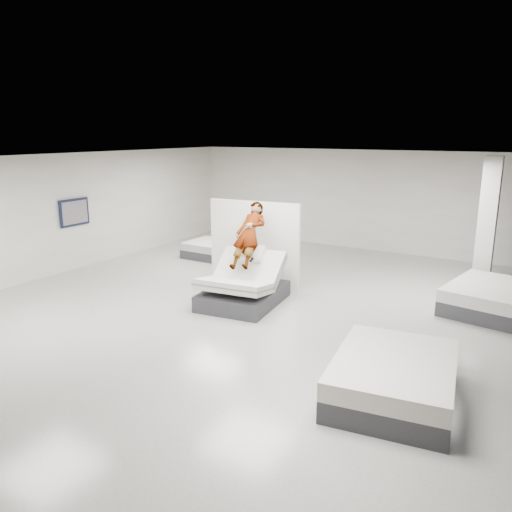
{
  "coord_description": "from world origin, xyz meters",
  "views": [
    {
      "loc": [
        5.36,
        -8.52,
        3.75
      ],
      "look_at": [
        -0.34,
        0.9,
        1.0
      ],
      "focal_mm": 35.0,
      "sensor_mm": 36.0,
      "label": 1
    }
  ],
  "objects_px": {
    "person": "(249,246)",
    "remote": "(252,260)",
    "wall_poster": "(74,212)",
    "hero_bed": "(243,287)",
    "flat_bed_left_far": "(216,250)",
    "flat_bed_right_near": "(393,379)",
    "divider_panel": "(254,244)",
    "column": "(487,224)",
    "flat_bed_right_far": "(491,298)"
  },
  "relations": [
    {
      "from": "divider_panel",
      "to": "flat_bed_right_near",
      "type": "xyz_separation_m",
      "value": [
        4.54,
        -3.6,
        -0.76
      ]
    },
    {
      "from": "column",
      "to": "remote",
      "type": "bearing_deg",
      "value": -135.37
    },
    {
      "from": "hero_bed",
      "to": "flat_bed_left_far",
      "type": "xyz_separation_m",
      "value": [
        -2.99,
        3.11,
        -0.14
      ]
    },
    {
      "from": "flat_bed_right_near",
      "to": "wall_poster",
      "type": "bearing_deg",
      "value": 165.9
    },
    {
      "from": "remote",
      "to": "wall_poster",
      "type": "bearing_deg",
      "value": 171.68
    },
    {
      "from": "column",
      "to": "wall_poster",
      "type": "distance_m",
      "value": 10.71
    },
    {
      "from": "hero_bed",
      "to": "divider_panel",
      "type": "distance_m",
      "value": 1.54
    },
    {
      "from": "remote",
      "to": "flat_bed_right_near",
      "type": "relative_size",
      "value": 0.06
    },
    {
      "from": "person",
      "to": "flat_bed_left_far",
      "type": "relative_size",
      "value": 0.99
    },
    {
      "from": "hero_bed",
      "to": "wall_poster",
      "type": "bearing_deg",
      "value": 179.0
    },
    {
      "from": "hero_bed",
      "to": "person",
      "type": "distance_m",
      "value": 0.94
    },
    {
      "from": "flat_bed_right_near",
      "to": "wall_poster",
      "type": "xyz_separation_m",
      "value": [
        -9.61,
        2.41,
        1.3
      ]
    },
    {
      "from": "hero_bed",
      "to": "flat_bed_right_near",
      "type": "distance_m",
      "value": 4.66
    },
    {
      "from": "person",
      "to": "flat_bed_right_far",
      "type": "xyz_separation_m",
      "value": [
        4.84,
        2.02,
        -0.97
      ]
    },
    {
      "from": "hero_bed",
      "to": "person",
      "type": "xyz_separation_m",
      "value": [
        -0.04,
        0.32,
        0.88
      ]
    },
    {
      "from": "divider_panel",
      "to": "flat_bed_right_far",
      "type": "height_order",
      "value": "divider_panel"
    },
    {
      "from": "flat_bed_right_far",
      "to": "wall_poster",
      "type": "distance_m",
      "value": 10.68
    },
    {
      "from": "hero_bed",
      "to": "column",
      "type": "height_order",
      "value": "column"
    },
    {
      "from": "column",
      "to": "wall_poster",
      "type": "bearing_deg",
      "value": -158.07
    },
    {
      "from": "divider_panel",
      "to": "flat_bed_right_near",
      "type": "distance_m",
      "value": 5.85
    },
    {
      "from": "flat_bed_left_far",
      "to": "wall_poster",
      "type": "xyz_separation_m",
      "value": [
        -2.57,
        -3.01,
        1.36
      ]
    },
    {
      "from": "person",
      "to": "divider_panel",
      "type": "xyz_separation_m",
      "value": [
        -0.45,
        0.97,
        -0.2
      ]
    },
    {
      "from": "column",
      "to": "wall_poster",
      "type": "xyz_separation_m",
      "value": [
        -9.93,
        -4.0,
        0.0
      ]
    },
    {
      "from": "person",
      "to": "divider_panel",
      "type": "bearing_deg",
      "value": 107.71
    },
    {
      "from": "remote",
      "to": "divider_panel",
      "type": "xyz_separation_m",
      "value": [
        -0.72,
        1.29,
        0.02
      ]
    },
    {
      "from": "hero_bed",
      "to": "wall_poster",
      "type": "xyz_separation_m",
      "value": [
        -5.56,
        0.1,
        1.22
      ]
    },
    {
      "from": "remote",
      "to": "flat_bed_right_far",
      "type": "distance_m",
      "value": 5.2
    },
    {
      "from": "remote",
      "to": "column",
      "type": "relative_size",
      "value": 0.04
    },
    {
      "from": "hero_bed",
      "to": "divider_panel",
      "type": "bearing_deg",
      "value": 111.0
    },
    {
      "from": "divider_panel",
      "to": "column",
      "type": "relative_size",
      "value": 0.73
    },
    {
      "from": "person",
      "to": "divider_panel",
      "type": "relative_size",
      "value": 0.74
    },
    {
      "from": "remote",
      "to": "flat_bed_left_far",
      "type": "bearing_deg",
      "value": 128.55
    },
    {
      "from": "person",
      "to": "wall_poster",
      "type": "xyz_separation_m",
      "value": [
        -5.52,
        -0.22,
        0.34
      ]
    },
    {
      "from": "flat_bed_right_far",
      "to": "divider_panel",
      "type": "bearing_deg",
      "value": -168.8
    },
    {
      "from": "remote",
      "to": "column",
      "type": "xyz_separation_m",
      "value": [
        4.15,
        4.1,
        0.55
      ]
    },
    {
      "from": "remote",
      "to": "flat_bed_left_far",
      "type": "height_order",
      "value": "remote"
    },
    {
      "from": "person",
      "to": "flat_bed_right_far",
      "type": "relative_size",
      "value": 0.74
    },
    {
      "from": "wall_poster",
      "to": "divider_panel",
      "type": "bearing_deg",
      "value": 13.22
    },
    {
      "from": "wall_poster",
      "to": "hero_bed",
      "type": "bearing_deg",
      "value": -1.0
    },
    {
      "from": "person",
      "to": "flat_bed_right_near",
      "type": "distance_m",
      "value": 4.96
    },
    {
      "from": "hero_bed",
      "to": "divider_panel",
      "type": "xyz_separation_m",
      "value": [
        -0.49,
        1.29,
        0.68
      ]
    },
    {
      "from": "flat_bed_right_near",
      "to": "flat_bed_left_far",
      "type": "relative_size",
      "value": 1.36
    },
    {
      "from": "person",
      "to": "column",
      "type": "bearing_deg",
      "value": 33.22
    },
    {
      "from": "person",
      "to": "remote",
      "type": "relative_size",
      "value": 12.43
    },
    {
      "from": "divider_panel",
      "to": "flat_bed_left_far",
      "type": "relative_size",
      "value": 1.32
    },
    {
      "from": "wall_poster",
      "to": "flat_bed_left_far",
      "type": "bearing_deg",
      "value": 49.5
    },
    {
      "from": "flat_bed_left_far",
      "to": "wall_poster",
      "type": "bearing_deg",
      "value": -130.5
    },
    {
      "from": "remote",
      "to": "flat_bed_right_far",
      "type": "xyz_separation_m",
      "value": [
        4.58,
        2.34,
        -0.75
      ]
    },
    {
      "from": "person",
      "to": "column",
      "type": "distance_m",
      "value": 5.82
    },
    {
      "from": "hero_bed",
      "to": "flat_bed_right_far",
      "type": "bearing_deg",
      "value": 25.94
    }
  ]
}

